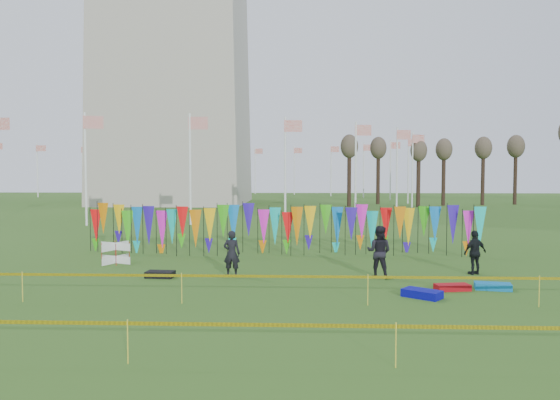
{
  "coord_description": "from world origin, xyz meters",
  "views": [
    {
      "loc": [
        1.3,
        -17.97,
        3.84
      ],
      "look_at": [
        0.32,
        6.0,
        2.58
      ],
      "focal_mm": 35.0,
      "sensor_mm": 36.0,
      "label": 1
    }
  ],
  "objects_px": {
    "person_mid": "(379,252)",
    "kite_bag_blue": "(422,294)",
    "kite_bag_red": "(452,287)",
    "kite_bag_teal": "(493,286)",
    "person_left": "(232,254)",
    "person_right": "(475,252)",
    "box_kite": "(116,253)",
    "kite_bag_black": "(160,274)"
  },
  "relations": [
    {
      "from": "kite_bag_red",
      "to": "person_left",
      "type": "bearing_deg",
      "value": 164.79
    },
    {
      "from": "person_left",
      "to": "person_right",
      "type": "relative_size",
      "value": 1.03
    },
    {
      "from": "box_kite",
      "to": "person_left",
      "type": "distance_m",
      "value": 5.85
    },
    {
      "from": "person_left",
      "to": "kite_bag_teal",
      "type": "bearing_deg",
      "value": 172.61
    },
    {
      "from": "kite_bag_blue",
      "to": "kite_bag_black",
      "type": "relative_size",
      "value": 1.15
    },
    {
      "from": "person_right",
      "to": "kite_bag_red",
      "type": "height_order",
      "value": "person_right"
    },
    {
      "from": "person_mid",
      "to": "kite_bag_blue",
      "type": "distance_m",
      "value": 3.31
    },
    {
      "from": "box_kite",
      "to": "kite_bag_black",
      "type": "height_order",
      "value": "box_kite"
    },
    {
      "from": "kite_bag_blue",
      "to": "box_kite",
      "type": "bearing_deg",
      "value": 153.55
    },
    {
      "from": "kite_bag_blue",
      "to": "kite_bag_teal",
      "type": "distance_m",
      "value": 2.82
    },
    {
      "from": "person_left",
      "to": "person_right",
      "type": "height_order",
      "value": "person_left"
    },
    {
      "from": "kite_bag_blue",
      "to": "kite_bag_red",
      "type": "distance_m",
      "value": 1.59
    },
    {
      "from": "person_left",
      "to": "person_mid",
      "type": "xyz_separation_m",
      "value": [
        5.35,
        0.01,
        0.1
      ]
    },
    {
      "from": "person_left",
      "to": "kite_bag_blue",
      "type": "xyz_separation_m",
      "value": [
        6.23,
        -3.07,
        -0.73
      ]
    },
    {
      "from": "box_kite",
      "to": "kite_bag_red",
      "type": "xyz_separation_m",
      "value": [
        12.64,
        -4.64,
        -0.34
      ]
    },
    {
      "from": "kite_bag_blue",
      "to": "kite_bag_teal",
      "type": "xyz_separation_m",
      "value": [
        2.55,
        1.22,
        -0.01
      ]
    },
    {
      "from": "kite_bag_teal",
      "to": "kite_bag_blue",
      "type": "bearing_deg",
      "value": -154.47
    },
    {
      "from": "person_left",
      "to": "kite_bag_black",
      "type": "height_order",
      "value": "person_left"
    },
    {
      "from": "person_mid",
      "to": "kite_bag_blue",
      "type": "xyz_separation_m",
      "value": [
        0.88,
        -3.08,
        -0.82
      ]
    },
    {
      "from": "kite_bag_red",
      "to": "kite_bag_teal",
      "type": "xyz_separation_m",
      "value": [
        1.35,
        0.17,
        0.01
      ]
    },
    {
      "from": "person_mid",
      "to": "person_right",
      "type": "bearing_deg",
      "value": -145.14
    },
    {
      "from": "person_right",
      "to": "kite_bag_black",
      "type": "height_order",
      "value": "person_right"
    },
    {
      "from": "box_kite",
      "to": "person_mid",
      "type": "bearing_deg",
      "value": -13.89
    },
    {
      "from": "person_left",
      "to": "kite_bag_teal",
      "type": "relative_size",
      "value": 1.5
    },
    {
      "from": "kite_bag_teal",
      "to": "person_mid",
      "type": "bearing_deg",
      "value": 151.49
    },
    {
      "from": "kite_bag_teal",
      "to": "box_kite",
      "type": "bearing_deg",
      "value": 162.27
    },
    {
      "from": "person_left",
      "to": "kite_bag_black",
      "type": "bearing_deg",
      "value": 10.62
    },
    {
      "from": "person_mid",
      "to": "person_right",
      "type": "height_order",
      "value": "person_mid"
    },
    {
      "from": "person_mid",
      "to": "kite_bag_blue",
      "type": "height_order",
      "value": "person_mid"
    },
    {
      "from": "person_mid",
      "to": "kite_bag_black",
      "type": "xyz_separation_m",
      "value": [
        -7.92,
        -0.29,
        -0.83
      ]
    },
    {
      "from": "kite_bag_red",
      "to": "kite_bag_black",
      "type": "relative_size",
      "value": 1.1
    },
    {
      "from": "person_mid",
      "to": "person_right",
      "type": "xyz_separation_m",
      "value": [
        3.67,
        0.77,
        -0.12
      ]
    },
    {
      "from": "person_right",
      "to": "kite_bag_blue",
      "type": "bearing_deg",
      "value": 30.66
    },
    {
      "from": "person_right",
      "to": "kite_bag_teal",
      "type": "xyz_separation_m",
      "value": [
        -0.24,
        -2.63,
        -0.72
      ]
    },
    {
      "from": "person_left",
      "to": "kite_bag_black",
      "type": "relative_size",
      "value": 1.71
    },
    {
      "from": "person_mid",
      "to": "kite_bag_blue",
      "type": "relative_size",
      "value": 1.66
    },
    {
      "from": "person_mid",
      "to": "person_right",
      "type": "relative_size",
      "value": 1.14
    },
    {
      "from": "box_kite",
      "to": "kite_bag_red",
      "type": "distance_m",
      "value": 13.47
    },
    {
      "from": "person_mid",
      "to": "kite_bag_teal",
      "type": "bearing_deg",
      "value": 174.45
    },
    {
      "from": "kite_bag_teal",
      "to": "kite_bag_red",
      "type": "bearing_deg",
      "value": -172.88
    },
    {
      "from": "kite_bag_blue",
      "to": "person_left",
      "type": "bearing_deg",
      "value": 153.77
    },
    {
      "from": "person_left",
      "to": "kite_bag_teal",
      "type": "distance_m",
      "value": 9.0
    }
  ]
}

